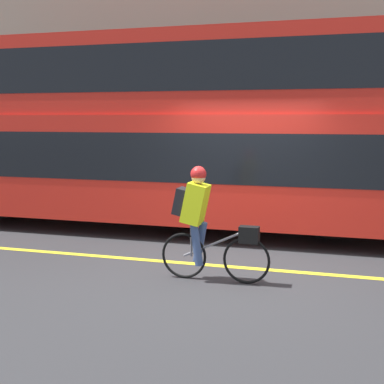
% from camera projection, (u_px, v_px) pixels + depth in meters
% --- Properties ---
extents(ground_plane, '(80.00, 80.00, 0.00)m').
position_uv_depth(ground_plane, '(223.00, 272.00, 7.67)').
color(ground_plane, '#2D2D30').
extents(road_center_line, '(50.00, 0.14, 0.01)m').
position_uv_depth(road_center_line, '(228.00, 266.00, 7.94)').
color(road_center_line, yellow).
rests_on(road_center_line, ground_plane).
extents(sidewalk_curb, '(60.00, 2.26, 0.14)m').
position_uv_depth(sidewalk_curb, '(275.00, 207.00, 12.79)').
color(sidewalk_curb, gray).
rests_on(sidewalk_curb, ground_plane).
extents(building_facade, '(60.00, 0.30, 7.36)m').
position_uv_depth(building_facade, '(285.00, 59.00, 13.51)').
color(building_facade, gray).
rests_on(building_facade, ground_plane).
extents(bus, '(11.33, 2.55, 3.72)m').
position_uv_depth(bus, '(150.00, 124.00, 10.56)').
color(bus, black).
rests_on(bus, ground_plane).
extents(cyclist_on_bike, '(1.51, 0.32, 1.56)m').
position_uv_depth(cyclist_on_bike, '(203.00, 219.00, 7.18)').
color(cyclist_on_bike, black).
rests_on(cyclist_on_bike, ground_plane).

